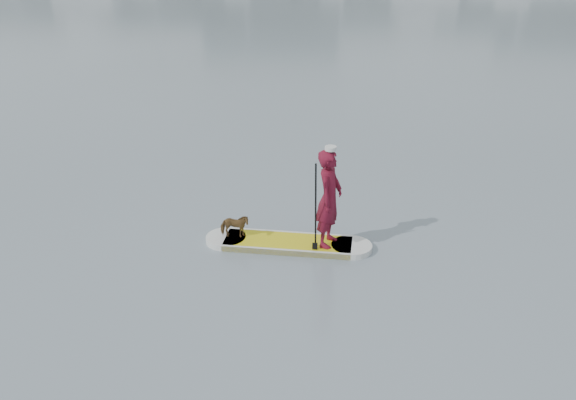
# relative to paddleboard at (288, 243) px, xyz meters

# --- Properties ---
(ground) EXTENTS (140.00, 140.00, 0.00)m
(ground) POSITION_rel_paddleboard_xyz_m (-0.17, 3.24, -0.06)
(ground) COLOR slate
(ground) RESTS_ON ground
(paddleboard) EXTENTS (3.30, 0.82, 0.12)m
(paddleboard) POSITION_rel_paddleboard_xyz_m (0.00, 0.00, 0.00)
(paddleboard) COLOR yellow
(paddleboard) RESTS_ON ground
(paddler) EXTENTS (0.60, 0.79, 1.94)m
(paddler) POSITION_rel_paddleboard_xyz_m (0.79, 0.01, 1.03)
(paddler) COLOR maroon
(paddler) RESTS_ON paddleboard
(white_cap) EXTENTS (0.22, 0.22, 0.07)m
(white_cap) POSITION_rel_paddleboard_xyz_m (0.79, 0.01, 2.03)
(white_cap) COLOR silver
(white_cap) RESTS_ON paddler
(dog) EXTENTS (0.60, 0.31, 0.49)m
(dog) POSITION_rel_paddleboard_xyz_m (-1.07, -0.01, 0.31)
(dog) COLOR brown
(dog) RESTS_ON paddleboard
(paddle) EXTENTS (0.10, 0.30, 2.00)m
(paddle) POSITION_rel_paddleboard_xyz_m (0.56, -0.27, 0.74)
(paddle) COLOR black
(paddle) RESTS_ON ground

